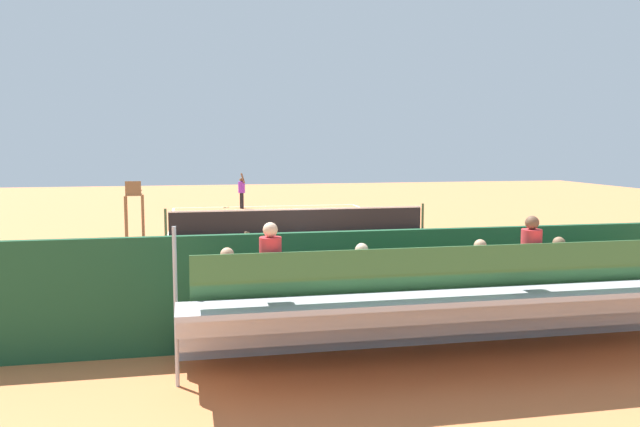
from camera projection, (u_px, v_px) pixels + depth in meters
name	position (u px, v px, depth m)	size (l,w,h in m)	color
ground_plane	(299.00, 233.00, 25.45)	(60.00, 60.00, 0.00)	#D17542
court_line_markings	(299.00, 233.00, 25.49)	(10.10, 22.20, 0.01)	white
tennis_net	(299.00, 220.00, 25.40)	(10.30, 0.10, 1.07)	black
backdrop_wall	(432.00, 284.00, 11.72)	(18.00, 0.16, 2.00)	#1E4C2D
bleacher_stand	(451.00, 304.00, 10.37)	(9.06, 2.40, 2.48)	#B2B2B7
umpire_chair	(134.00, 203.00, 23.77)	(0.67, 0.67, 2.14)	brown
courtside_bench	(548.00, 291.00, 13.03)	(1.80, 0.40, 0.93)	#9E754C
equipment_bag	(456.00, 317.00, 12.54)	(0.90, 0.36, 0.36)	#B22D2D
tennis_player	(242.00, 190.00, 34.71)	(0.44, 0.56, 1.93)	black
tennis_racket	(226.00, 207.00, 35.44)	(0.40, 0.58, 0.03)	black
tennis_ball_near	(249.00, 211.00, 33.19)	(0.07, 0.07, 0.07)	#CCDB33
line_judge	(247.00, 283.00, 11.68)	(0.42, 0.55, 1.93)	#232328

